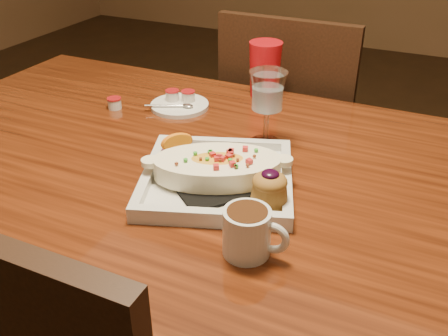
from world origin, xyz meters
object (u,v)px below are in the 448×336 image
at_px(coffee_mug, 249,231).
at_px(saucer, 179,103).
at_px(plate, 221,173).
at_px(goblet, 267,95).
at_px(table, 203,204).
at_px(chair_far, 292,142).
at_px(red_tumbler, 265,69).

bearing_deg(coffee_mug, saucer, 125.64).
height_order(plate, goblet, goblet).
bearing_deg(goblet, coffee_mug, -73.41).
bearing_deg(coffee_mug, goblet, 102.39).
relative_size(table, chair_far, 1.61).
bearing_deg(plate, saucer, 111.30).
distance_m(coffee_mug, red_tumbler, 0.65).
relative_size(plate, goblet, 2.14).
bearing_deg(plate, goblet, 65.75).
relative_size(coffee_mug, red_tumbler, 0.73).
xyz_separation_m(coffee_mug, red_tumbler, (-0.21, 0.61, 0.03)).
distance_m(table, goblet, 0.27).
height_order(goblet, red_tumbler, goblet).
bearing_deg(chair_far, red_tumbler, 85.06).
relative_size(chair_far, coffee_mug, 8.91).
distance_m(table, chair_far, 0.65).
bearing_deg(red_tumbler, coffee_mug, -71.27).
height_order(goblet, saucer, goblet).
bearing_deg(chair_far, goblet, 99.63).
distance_m(plate, saucer, 0.39).
bearing_deg(table, goblet, 58.75).
distance_m(chair_far, coffee_mug, 0.91).
height_order(plate, saucer, plate).
bearing_deg(red_tumbler, plate, -79.12).
distance_m(saucer, red_tumbler, 0.24).
xyz_separation_m(goblet, red_tumbler, (-0.10, 0.26, -0.04)).
relative_size(goblet, saucer, 1.13).
distance_m(goblet, red_tumbler, 0.29).
distance_m(chair_far, goblet, 0.61).
xyz_separation_m(coffee_mug, goblet, (-0.10, 0.35, 0.07)).
bearing_deg(coffee_mug, table, 127.19).
distance_m(table, saucer, 0.32).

